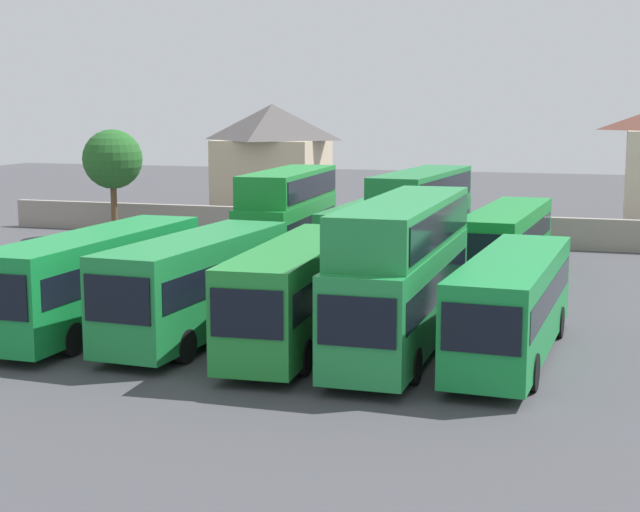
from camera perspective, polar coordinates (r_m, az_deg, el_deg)
ground at (r=49.71m, az=5.11°, el=-0.38°), size 140.00×140.00×0.00m
depot_boundary_wall at (r=56.55m, az=6.65°, el=1.64°), size 56.00×0.50×1.80m
bus_1 at (r=35.36m, az=-13.16°, el=-1.10°), size 2.82×11.68×3.52m
bus_2 at (r=33.42m, az=-7.32°, el=-1.48°), size 3.10×10.38×3.55m
bus_3 at (r=32.07m, az=-1.33°, el=-1.93°), size 3.08×11.27×3.46m
bus_4 at (r=31.39m, az=4.99°, el=-0.64°), size 2.62×11.75×5.00m
bus_5 at (r=31.05m, az=11.41°, el=-2.63°), size 2.98×11.09×3.30m
bus_6 at (r=48.40m, az=-1.91°, el=2.64°), size 3.13×10.56×4.81m
bus_7 at (r=47.01m, az=3.20°, el=1.44°), size 2.88×11.18×3.31m
bus_8 at (r=46.20m, az=6.04°, el=2.37°), size 3.28×10.99×4.93m
bus_9 at (r=45.52m, az=11.11°, el=1.04°), size 3.22×11.94×3.31m
house_terrace_left at (r=68.81m, az=-2.86°, el=5.72°), size 7.40×6.94×8.16m
tree_left_of_lot at (r=59.96m, az=-12.27°, el=5.64°), size 3.63×3.63×6.63m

